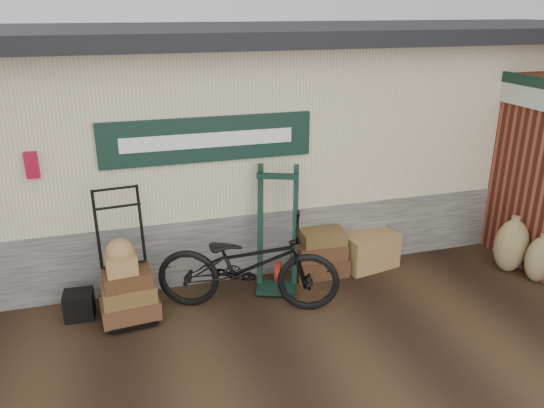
{
  "coord_description": "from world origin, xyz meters",
  "views": [
    {
      "loc": [
        -1.36,
        -5.27,
        3.47
      ],
      "look_at": [
        0.49,
        0.9,
        1.05
      ],
      "focal_mm": 35.0,
      "sensor_mm": 36.0,
      "label": 1
    }
  ],
  "objects_px": {
    "wicker_hamper": "(368,250)",
    "black_trunk": "(79,305)",
    "porter_trolley": "(123,255)",
    "green_barrow": "(277,229)",
    "suitcase_stack": "(320,252)",
    "bicycle": "(248,260)"
  },
  "relations": [
    {
      "from": "wicker_hamper",
      "to": "bicycle",
      "type": "height_order",
      "value": "bicycle"
    },
    {
      "from": "suitcase_stack",
      "to": "bicycle",
      "type": "height_order",
      "value": "bicycle"
    },
    {
      "from": "black_trunk",
      "to": "bicycle",
      "type": "height_order",
      "value": "bicycle"
    },
    {
      "from": "bicycle",
      "to": "wicker_hamper",
      "type": "bearing_deg",
      "value": -53.03
    },
    {
      "from": "green_barrow",
      "to": "suitcase_stack",
      "type": "height_order",
      "value": "green_barrow"
    },
    {
      "from": "wicker_hamper",
      "to": "black_trunk",
      "type": "relative_size",
      "value": 2.28
    },
    {
      "from": "porter_trolley",
      "to": "green_barrow",
      "type": "xyz_separation_m",
      "value": [
        1.9,
        0.16,
        0.02
      ]
    },
    {
      "from": "green_barrow",
      "to": "suitcase_stack",
      "type": "relative_size",
      "value": 2.21
    },
    {
      "from": "porter_trolley",
      "to": "green_barrow",
      "type": "distance_m",
      "value": 1.91
    },
    {
      "from": "porter_trolley",
      "to": "black_trunk",
      "type": "xyz_separation_m",
      "value": [
        -0.56,
        0.1,
        -0.62
      ]
    },
    {
      "from": "green_barrow",
      "to": "bicycle",
      "type": "distance_m",
      "value": 0.65
    },
    {
      "from": "suitcase_stack",
      "to": "black_trunk",
      "type": "xyz_separation_m",
      "value": [
        -3.12,
        -0.22,
        -0.16
      ]
    },
    {
      "from": "wicker_hamper",
      "to": "green_barrow",
      "type": "bearing_deg",
      "value": -172.79
    },
    {
      "from": "green_barrow",
      "to": "black_trunk",
      "type": "distance_m",
      "value": 2.54
    },
    {
      "from": "green_barrow",
      "to": "black_trunk",
      "type": "relative_size",
      "value": 4.88
    },
    {
      "from": "porter_trolley",
      "to": "bicycle",
      "type": "bearing_deg",
      "value": -14.99
    },
    {
      "from": "porter_trolley",
      "to": "suitcase_stack",
      "type": "bearing_deg",
      "value": 1.6
    },
    {
      "from": "green_barrow",
      "to": "black_trunk",
      "type": "xyz_separation_m",
      "value": [
        -2.46,
        -0.06,
        -0.64
      ]
    },
    {
      "from": "suitcase_stack",
      "to": "bicycle",
      "type": "distance_m",
      "value": 1.31
    },
    {
      "from": "suitcase_stack",
      "to": "bicycle",
      "type": "relative_size",
      "value": 0.33
    },
    {
      "from": "suitcase_stack",
      "to": "black_trunk",
      "type": "distance_m",
      "value": 3.13
    },
    {
      "from": "green_barrow",
      "to": "bicycle",
      "type": "bearing_deg",
      "value": -120.04
    }
  ]
}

